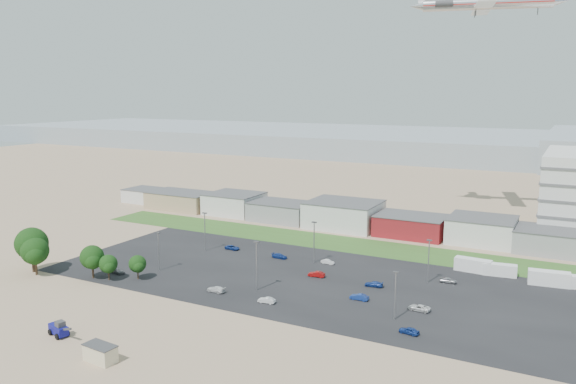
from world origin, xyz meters
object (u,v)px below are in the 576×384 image
Objects in this scene: box_trailer_a at (473,265)px; parked_car_10 at (117,271)px; parked_car_1 at (359,297)px; parked_car_8 at (448,280)px; parked_car_13 at (267,300)px; parked_car_2 at (409,331)px; parked_car_9 at (232,247)px; parked_car_11 at (328,262)px; tree_far_left at (32,247)px; parked_car_3 at (216,289)px; parked_car_6 at (280,256)px; telehandler at (58,328)px; parked_car_7 at (317,274)px; parked_car_0 at (419,308)px; parked_car_12 at (374,284)px; portable_shed at (100,353)px; airliner at (487,4)px.

box_trailer_a is 1.98× the size of parked_car_10.
parked_car_1 is 23.79m from parked_car_8.
parked_car_2 is at bearing 81.94° from parked_car_13.
parked_car_11 is at bearing -86.21° from parked_car_9.
tree_far_left is 47.69m from parked_car_3.
parked_car_6 is at bearing 38.46° from tree_far_left.
telehandler is 61.88m from parked_car_2.
parked_car_3 is at bearing -84.34° from parked_car_2.
parked_car_9 is (-58.14, 0.42, -0.05)m from parked_car_8.
tree_far_left is at bearing 108.74° from parked_car_8.
parked_car_1 is 16.83m from parked_car_7.
parked_car_8 is (28.07, 9.86, -0.02)m from parked_car_7.
parked_car_7 reaches higher than parked_car_2.
telehandler is 1.60× the size of parked_car_0.
box_trailer_a is 41.93m from parked_car_2.
parked_car_1 reaches higher than parked_car_9.
parked_car_1 is at bearing 116.93° from parked_car_13.
parked_car_7 reaches higher than parked_car_6.
parked_car_2 is 1.00× the size of parked_car_13.
parked_car_7 reaches higher than parked_car_11.
parked_car_12 reaches higher than parked_car_9.
portable_shed is 59.47m from parked_car_0.
telehandler is 1.78× the size of parked_car_1.
portable_shed reaches higher than parked_car_8.
parked_car_11 is at bearing -129.67° from parked_car_12.
parked_car_9 is at bearing -114.95° from parked_car_7.
tree_far_left is 3.60× the size of parked_car_11.
portable_shed is 1.28× the size of parked_car_0.
tree_far_left reaches higher than parked_car_3.
box_trailer_a is (58.28, 71.10, 0.13)m from telehandler.
parked_car_6 is (-28.75, 18.43, -0.04)m from parked_car_1.
parked_car_8 reaches higher than parked_car_13.
airliner is (48.73, 129.47, 68.55)m from telehandler.
airliner is at bearing -173.41° from parked_car_0.
parked_car_3 is 1.19× the size of parked_car_13.
airliner is 98.30m from parked_car_8.
parked_car_10 reaches higher than parked_car_0.
parked_car_11 is 0.94× the size of parked_car_13.
portable_shed is 14.28m from telehandler.
box_trailer_a is at bearing -73.01° from parked_car_6.
parked_car_11 is at bearing 82.49° from telehandler.
parked_car_0 is at bearing 47.87° from parked_car_12.
parked_car_10 is 1.05× the size of parked_car_12.
airliner reaches higher than parked_car_8.
airliner reaches higher than parked_car_7.
box_trailer_a is at bearing 149.57° from parked_car_1.
parked_car_11 is (13.04, 1.28, -0.05)m from parked_car_6.
airliner is 11.41× the size of parked_car_9.
portable_shed is at bearing 6.58° from parked_car_3.
parked_car_8 is at bearing -86.80° from parked_car_9.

